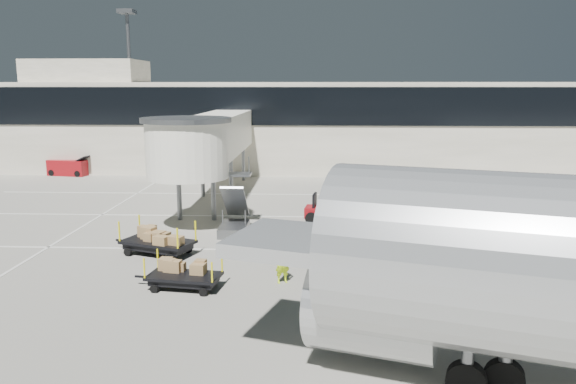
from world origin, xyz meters
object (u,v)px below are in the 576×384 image
(belt_loader, at_px, (69,168))
(box_cart_far, at_px, (159,242))
(baggage_tug, at_px, (328,212))
(minivan, at_px, (438,183))
(suitcase_cart, at_px, (406,225))
(box_cart_near, at_px, (185,275))
(ground_worker, at_px, (283,263))

(belt_loader, bearing_deg, box_cart_far, -47.69)
(baggage_tug, bearing_deg, minivan, 53.06)
(baggage_tug, height_order, suitcase_cart, baggage_tug)
(box_cart_near, bearing_deg, minivan, 61.96)
(baggage_tug, bearing_deg, belt_loader, 152.25)
(suitcase_cart, distance_m, belt_loader, 32.19)
(box_cart_near, xyz_separation_m, belt_loader, (-16.42, 27.22, 0.15))
(baggage_tug, relative_size, minivan, 0.60)
(suitcase_cart, xyz_separation_m, belt_loader, (-26.19, 18.72, 0.18))
(baggage_tug, distance_m, box_cart_far, 10.46)
(box_cart_far, distance_m, belt_loader, 27.08)
(suitcase_cart, xyz_separation_m, ground_worker, (-6.06, -7.71, 0.32))
(box_cart_near, distance_m, minivan, 23.25)
(suitcase_cart, distance_m, minivan, 11.04)
(box_cart_far, bearing_deg, box_cart_near, -42.67)
(suitcase_cart, xyz_separation_m, box_cart_near, (-9.77, -8.49, 0.03))
(ground_worker, distance_m, minivan, 20.59)
(minivan, bearing_deg, ground_worker, -126.21)
(suitcase_cart, height_order, box_cart_near, suitcase_cart)
(suitcase_cart, relative_size, box_cart_near, 1.06)
(suitcase_cart, height_order, box_cart_far, box_cart_far)
(baggage_tug, height_order, box_cart_far, baggage_tug)
(baggage_tug, xyz_separation_m, box_cart_near, (-5.75, -11.04, -0.07))
(baggage_tug, distance_m, belt_loader, 27.45)
(baggage_tug, height_order, box_cart_near, baggage_tug)
(box_cart_far, bearing_deg, belt_loader, 141.87)
(ground_worker, relative_size, belt_loader, 0.42)
(box_cart_near, relative_size, ground_worker, 2.13)
(suitcase_cart, bearing_deg, baggage_tug, 162.06)
(baggage_tug, bearing_deg, suitcase_cart, -23.95)
(baggage_tug, bearing_deg, box_cart_far, -130.78)
(box_cart_far, distance_m, minivan, 21.53)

